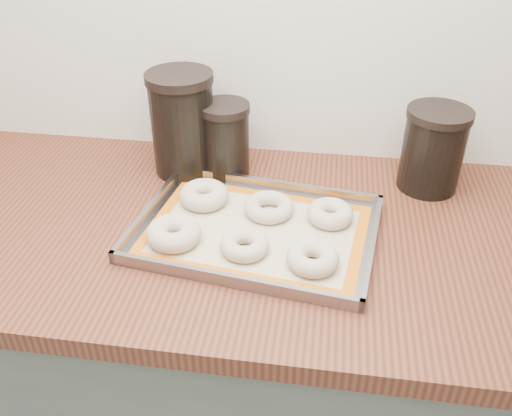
% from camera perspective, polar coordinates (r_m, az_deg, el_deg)
% --- Properties ---
extents(cabinet, '(3.00, 0.65, 0.86)m').
position_cam_1_polar(cabinet, '(1.41, 6.30, -18.01)').
color(cabinet, '#576055').
rests_on(cabinet, floor).
extents(countertop, '(3.06, 0.68, 0.04)m').
position_cam_1_polar(countertop, '(1.09, 7.76, -3.37)').
color(countertop, brown).
rests_on(countertop, cabinet).
extents(baking_tray, '(0.50, 0.39, 0.03)m').
position_cam_1_polar(baking_tray, '(1.06, -0.00, -2.36)').
color(baking_tray, gray).
rests_on(baking_tray, countertop).
extents(baking_mat, '(0.46, 0.34, 0.00)m').
position_cam_1_polar(baking_mat, '(1.06, -0.00, -2.45)').
color(baking_mat, '#C6B793').
rests_on(baking_mat, baking_tray).
extents(bagel_front_left, '(0.13, 0.13, 0.04)m').
position_cam_1_polar(bagel_front_left, '(1.04, -8.63, -2.62)').
color(bagel_front_left, beige).
rests_on(bagel_front_left, baking_mat).
extents(bagel_front_mid, '(0.10, 0.10, 0.03)m').
position_cam_1_polar(bagel_front_mid, '(1.00, -1.21, -3.89)').
color(bagel_front_mid, beige).
rests_on(bagel_front_mid, baking_mat).
extents(bagel_front_right, '(0.13, 0.13, 0.03)m').
position_cam_1_polar(bagel_front_right, '(0.98, 5.99, -5.27)').
color(bagel_front_right, beige).
rests_on(bagel_front_right, baking_mat).
extents(bagel_back_left, '(0.12, 0.12, 0.04)m').
position_cam_1_polar(bagel_back_left, '(1.14, -5.49, 1.37)').
color(bagel_back_left, beige).
rests_on(bagel_back_left, baking_mat).
extents(bagel_back_mid, '(0.12, 0.12, 0.03)m').
position_cam_1_polar(bagel_back_mid, '(1.11, 1.37, 0.10)').
color(bagel_back_mid, beige).
rests_on(bagel_back_mid, baking_mat).
extents(bagel_back_right, '(0.10, 0.10, 0.03)m').
position_cam_1_polar(bagel_back_right, '(1.09, 7.81, -0.58)').
color(bagel_back_right, beige).
rests_on(bagel_back_right, baking_mat).
extents(canister_left, '(0.15, 0.15, 0.23)m').
position_cam_1_polar(canister_left, '(1.23, -7.73, 8.81)').
color(canister_left, black).
rests_on(canister_left, countertop).
extents(canister_mid, '(0.11, 0.11, 0.17)m').
position_cam_1_polar(canister_mid, '(1.22, -3.24, 7.20)').
color(canister_mid, black).
rests_on(canister_mid, countertop).
extents(canister_right, '(0.14, 0.14, 0.18)m').
position_cam_1_polar(canister_right, '(1.23, 18.13, 5.89)').
color(canister_right, black).
rests_on(canister_right, countertop).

